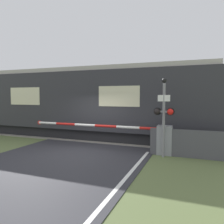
% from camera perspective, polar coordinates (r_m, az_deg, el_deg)
% --- Properties ---
extents(ground_plane, '(80.00, 80.00, 0.00)m').
position_cam_1_polar(ground_plane, '(9.63, -8.40, -10.32)').
color(ground_plane, '#5B6B3D').
extents(track_bed, '(36.00, 3.20, 0.13)m').
position_cam_1_polar(track_bed, '(12.59, -0.80, -6.69)').
color(track_bed, gray).
rests_on(track_bed, ground_plane).
extents(train, '(20.99, 2.91, 3.96)m').
position_cam_1_polar(train, '(14.76, -17.95, 2.54)').
color(train, black).
rests_on(train, ground_plane).
extents(crossing_barrier, '(6.71, 0.44, 1.20)m').
position_cam_1_polar(crossing_barrier, '(9.36, 9.83, -6.43)').
color(crossing_barrier, gray).
rests_on(crossing_barrier, ground_plane).
extents(signal_post, '(0.80, 0.26, 3.09)m').
position_cam_1_polar(signal_post, '(8.74, 13.36, -0.18)').
color(signal_post, gray).
rests_on(signal_post, ground_plane).
extents(roadside_fence, '(3.92, 0.06, 1.10)m').
position_cam_1_polar(roadside_fence, '(9.06, 22.36, -7.95)').
color(roadside_fence, '#4C4C51').
rests_on(roadside_fence, ground_plane).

